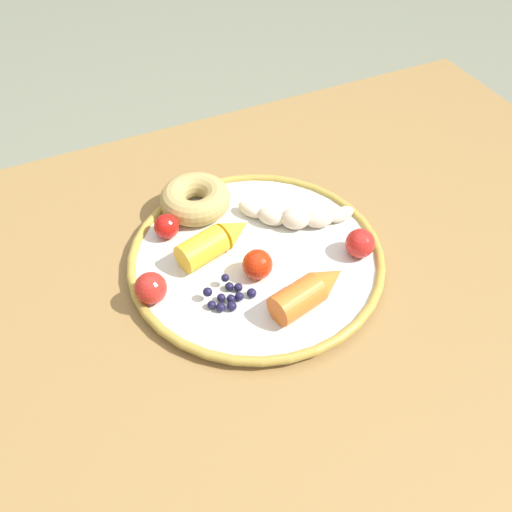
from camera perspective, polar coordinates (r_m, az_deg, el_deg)
ground_plane at (r=1.32m, az=0.09°, el=-22.84°), size 6.00×6.00×0.00m
dining_table at (r=0.78m, az=0.14°, el=-6.73°), size 1.17×0.74×0.70m
plate at (r=0.72m, az=0.00°, el=-0.16°), size 0.33×0.33×0.02m
banana at (r=0.76m, az=4.01°, el=4.05°), size 0.15×0.10×0.03m
carrot_orange at (r=0.66m, az=5.52°, el=-3.54°), size 0.11×0.06×0.04m
carrot_yellow at (r=0.72m, az=-4.23°, el=1.51°), size 0.11×0.07×0.04m
donut at (r=0.78m, az=-6.18°, el=5.79°), size 0.11×0.11×0.04m
blueberry_pile at (r=0.67m, az=-2.81°, el=-4.04°), size 0.06×0.05×0.02m
tomato_near at (r=0.72m, az=10.52°, el=1.28°), size 0.04×0.04×0.04m
tomato_mid at (r=0.69m, az=0.09°, el=-1.00°), size 0.04×0.04×0.04m
tomato_far at (r=0.75m, az=-9.08°, el=2.99°), size 0.03×0.03×0.03m
tomato_extra at (r=0.67m, az=-10.64°, el=-3.22°), size 0.04×0.04×0.04m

